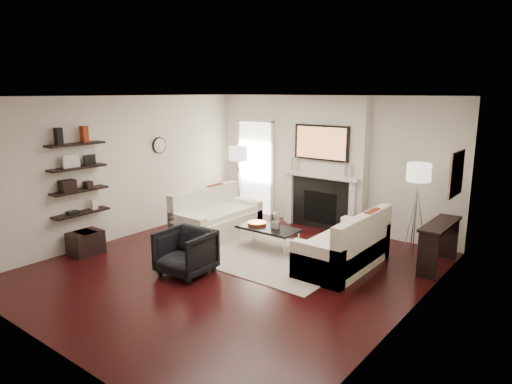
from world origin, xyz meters
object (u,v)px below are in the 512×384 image
Objects in this scene: loveseat_right_base at (342,255)px; coffee_table at (268,228)px; lamp_right_shade at (419,172)px; armchair at (186,250)px; lamp_left_shade at (238,154)px; loveseat_left_base at (218,226)px; ottoman_near at (89,242)px.

coffee_table is (-1.43, -0.08, 0.19)m from loveseat_right_base.
coffee_table is 2.73m from lamp_right_shade.
lamp_right_shade reaches higher than armchair.
lamp_left_shade is 3.90m from lamp_right_shade.
loveseat_left_base is 1.00× the size of loveseat_right_base.
loveseat_right_base is at bearing 28.91° from ottoman_near.
lamp_left_shade is (-1.78, 1.30, 1.05)m from coffee_table.
ottoman_near is at bearing -139.73° from coffee_table.
ottoman_near is at bearing -173.35° from armchair.
lamp_left_shade reaches higher than loveseat_right_base.
loveseat_left_base is 1.86m from lamp_left_shade.
ottoman_near is at bearing -100.53° from lamp_left_shade.
loveseat_left_base is at bearing 113.67° from armchair.
armchair is 1.91× the size of lamp_right_shade.
lamp_left_shade reaches higher than armchair.
loveseat_right_base is 4.50× the size of ottoman_near.
coffee_table is 2.75× the size of lamp_left_shade.
lamp_right_shade is at bearing 32.69° from coffee_table.
loveseat_right_base is 1.44m from coffee_table.
loveseat_left_base is at bearing -178.89° from loveseat_right_base.
armchair is at bearing -102.45° from coffee_table.
coffee_table is at bearing -147.31° from lamp_right_shade.
ottoman_near is (-2.40, -2.03, -0.20)m from coffee_table.
armchair reaches higher than loveseat_left_base.
loveseat_left_base is at bearing 60.72° from ottoman_near.
coffee_table is 3.15m from ottoman_near.
ottoman_near is (-2.03, -0.38, -0.18)m from armchair.
loveseat_right_base is at bearing 3.21° from coffee_table.
loveseat_right_base is 4.50× the size of lamp_right_shade.
armchair is 2.08m from ottoman_near.
armchair is at bearing -62.40° from loveseat_left_base.
armchair is (0.88, -1.68, 0.17)m from loveseat_left_base.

